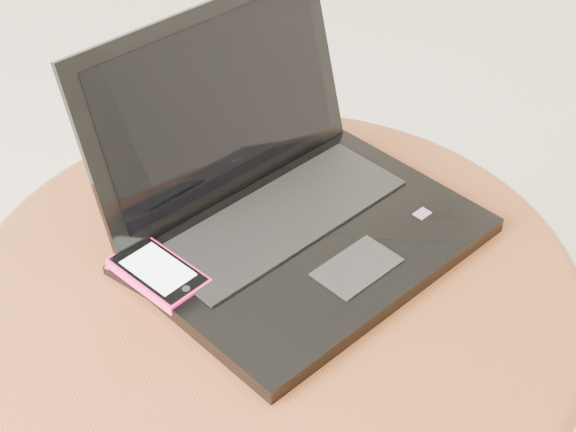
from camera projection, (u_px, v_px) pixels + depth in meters
name	position (u px, v px, depth m)	size (l,w,h in m)	color
table	(274.00, 349.00, 1.02)	(0.69, 0.69, 0.54)	#4C2216
laptop	(285.00, 203.00, 0.98)	(0.44, 0.42, 0.23)	black
phone_black	(163.00, 277.00, 0.94)	(0.11, 0.14, 0.01)	black
phone_pink	(159.00, 273.00, 0.93)	(0.09, 0.12, 0.01)	#F5237A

